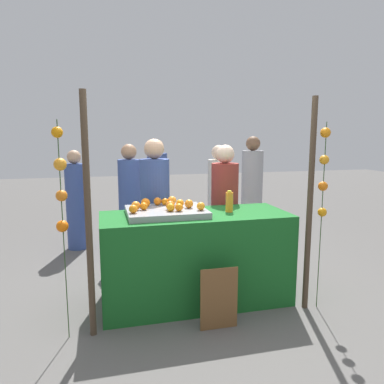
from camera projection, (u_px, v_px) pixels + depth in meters
The scene contains 29 objects.
ground_plane at pixel (195, 300), 3.80m from camera, with size 24.00×24.00×0.00m, color #565451.
stall_counter at pixel (196, 258), 3.73m from camera, with size 1.89×0.75×0.93m, color #196023.
orange_tray at pixel (166, 212), 3.61m from camera, with size 0.77×0.61×0.06m, color gray.
orange_0 at pixel (172, 201), 3.80m from camera, with size 0.09×0.09×0.09m, color orange.
orange_1 at pixel (170, 205), 3.56m from camera, with size 0.09×0.09×0.09m, color orange.
orange_2 at pixel (180, 203), 3.68m from camera, with size 0.08×0.08×0.08m, color orange.
orange_3 at pixel (158, 201), 3.79m from camera, with size 0.08×0.08×0.08m, color orange.
orange_4 at pixel (171, 207), 3.48m from camera, with size 0.08×0.08×0.08m, color orange.
orange_5 at pixel (165, 202), 3.79m from camera, with size 0.07×0.07×0.07m, color orange.
orange_6 at pixel (201, 206), 3.53m from camera, with size 0.08×0.08×0.08m, color orange.
orange_7 at pixel (144, 206), 3.54m from camera, with size 0.07×0.07×0.07m, color orange.
orange_8 at pixel (146, 203), 3.68m from camera, with size 0.09×0.09×0.09m, color orange.
orange_9 at pixel (189, 204), 3.64m from camera, with size 0.09×0.09×0.09m, color orange.
orange_10 at pixel (179, 207), 3.48m from camera, with size 0.08×0.08×0.08m, color orange.
orange_11 at pixel (133, 209), 3.40m from camera, with size 0.08×0.08×0.08m, color orange.
orange_12 at pixel (136, 206), 3.53m from camera, with size 0.09×0.09×0.09m, color orange.
juice_bottle at pixel (229, 202), 3.73m from camera, with size 0.08×0.08×0.22m.
chalkboard_sign at pixel (219, 299), 3.21m from camera, with size 0.34×0.03×0.57m.
vendor_left at pixel (155, 217), 4.16m from camera, with size 0.33×0.33×1.67m.
vendor_right at pixel (224, 217), 4.34m from camera, with size 0.32×0.32×1.60m.
crowd_person_0 at pixel (218, 202), 5.36m from camera, with size 0.31×0.31×1.57m.
crowd_person_1 at pixel (130, 204), 5.12m from camera, with size 0.32×0.32×1.59m.
crowd_person_2 at pixel (76, 203), 5.45m from camera, with size 0.30×0.30×1.49m.
crowd_person_3 at pixel (158, 193), 6.02m from camera, with size 0.33×0.33×1.64m.
crowd_person_4 at pixel (252, 192), 5.89m from camera, with size 0.34×0.34×1.69m.
canopy_post_left at pixel (88, 218), 2.99m from camera, with size 0.06×0.06×2.07m, color #473828.
canopy_post_right at pixel (310, 206), 3.48m from camera, with size 0.06×0.06×2.07m, color #473828.
garland_strand_left at pixel (61, 183), 2.90m from camera, with size 0.11×0.10×1.83m.
garland_strand_right at pixel (324, 172), 3.43m from camera, with size 0.10×0.10×1.83m.
Camera 1 is at (-0.91, -3.46, 1.71)m, focal length 33.94 mm.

